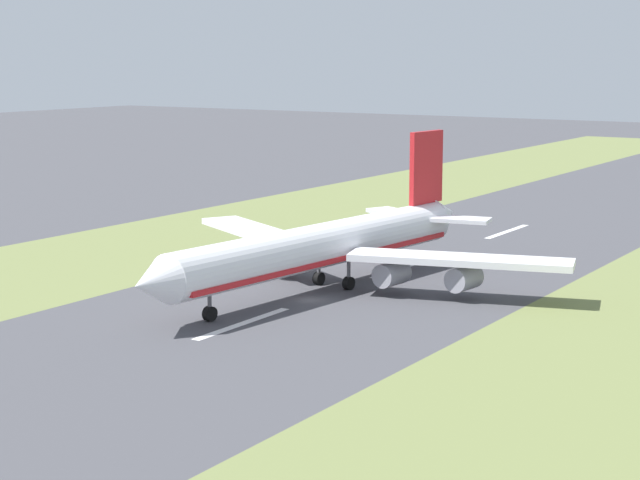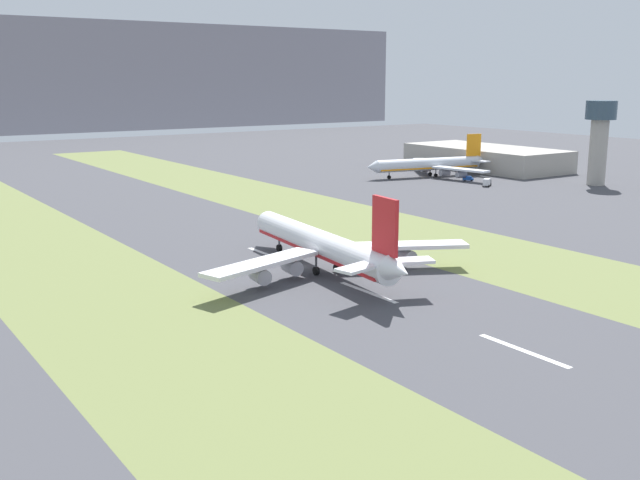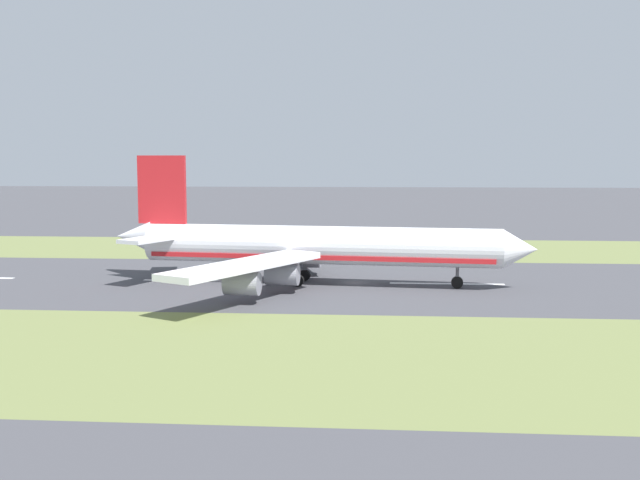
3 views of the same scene
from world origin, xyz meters
The scene contains 6 objects.
ground_plane centered at (0.00, 0.00, 0.00)m, with size 800.00×800.00×0.00m, color #424247.
grass_median_west centered at (-45.00, 0.00, 0.00)m, with size 40.00×600.00×0.01m, color olive.
grass_median_east centered at (45.00, 0.00, 0.00)m, with size 40.00×600.00×0.01m, color olive.
centreline_dash_mid centered at (0.00, -25.41, 0.01)m, with size 1.20×18.00×0.01m, color silver.
centreline_dash_far centered at (0.00, 14.59, 0.01)m, with size 1.20×18.00×0.01m, color silver.
airplane_main_jet centered at (1.70, -7.31, 6.02)m, with size 63.80×67.21×20.20m.
Camera 3 is at (117.98, 3.46, 19.73)m, focal length 42.00 mm.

